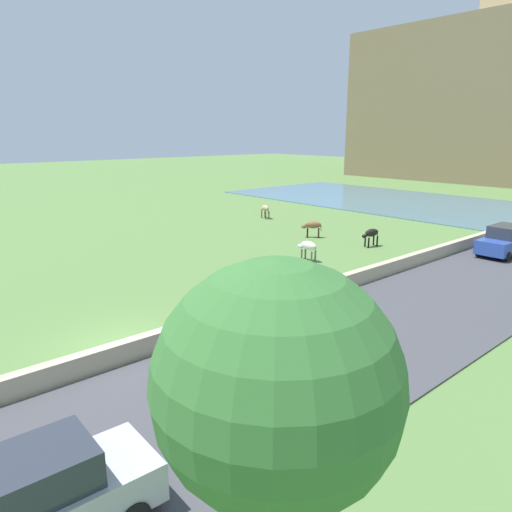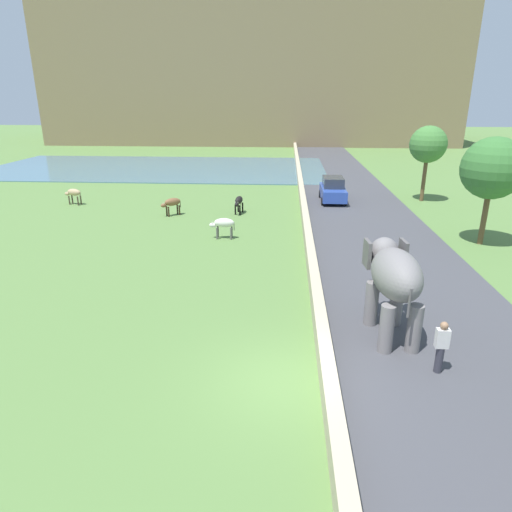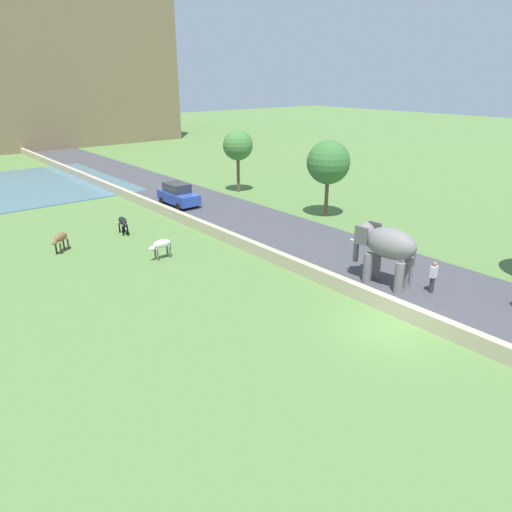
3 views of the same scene
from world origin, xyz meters
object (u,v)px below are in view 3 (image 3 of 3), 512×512
elephant (386,246)px  cow_white (161,245)px  person_beside_elephant (433,277)px  cow_brown (60,238)px  car_blue (178,195)px  cow_black (123,222)px

elephant → cow_white: size_ratio=2.53×
person_beside_elephant → cow_brown: 20.75m
car_blue → cow_brown: 11.84m
person_beside_elephant → cow_white: (-7.75, 12.29, -0.04)m
person_beside_elephant → cow_black: person_beside_elephant is taller
elephant → cow_white: 12.28m
person_beside_elephant → cow_black: bearing=112.7°
elephant → car_blue: size_ratio=0.88×
elephant → cow_white: (-6.79, 10.16, -1.20)m
person_beside_elephant → car_blue: bearing=92.5°
cow_black → cow_brown: same height
elephant → cow_black: (-6.52, 15.75, -1.20)m
elephant → cow_black: size_ratio=2.49×
cow_white → cow_brown: bearing=129.9°
car_blue → cow_white: car_blue is taller
elephant → cow_white: bearing=123.8°
car_blue → cow_brown: (-10.83, -4.78, -0.06)m
cow_black → cow_white: (-0.27, -5.59, 0.00)m
elephant → car_blue: (0.02, 19.74, -1.14)m
cow_black → cow_brown: 4.36m
cow_brown → cow_white: (4.02, -4.80, 0.00)m
elephant → person_beside_elephant: 2.61m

